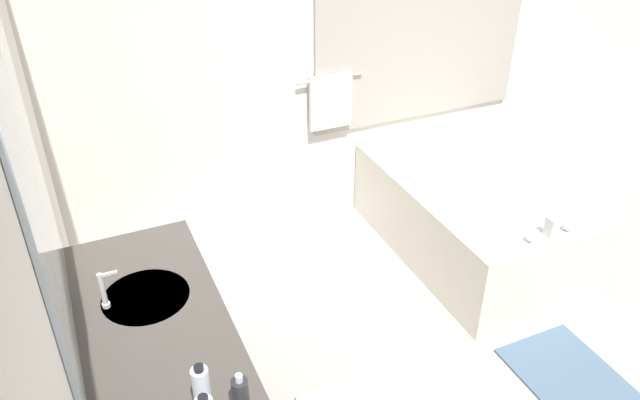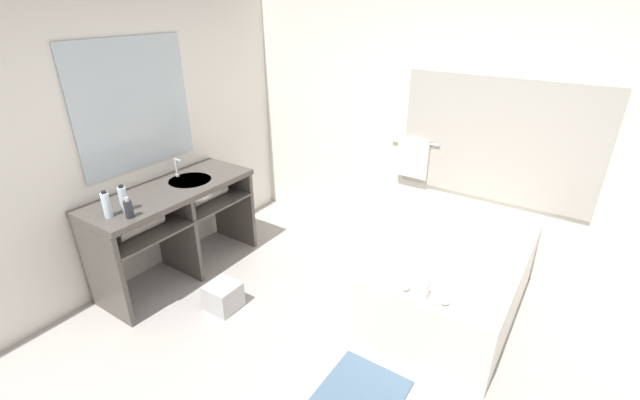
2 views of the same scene
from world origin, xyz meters
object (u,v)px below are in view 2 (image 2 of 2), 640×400
(bathtub, at_px, (453,277))
(soap_dispenser, at_px, (129,209))
(water_bottle_1, at_px, (123,199))
(water_bottle_2, at_px, (107,205))
(waste_bin, at_px, (223,296))

(bathtub, relative_size, soap_dispenser, 9.69)
(bathtub, distance_m, soap_dispenser, 2.65)
(water_bottle_1, relative_size, soap_dispenser, 1.32)
(water_bottle_2, bearing_deg, water_bottle_1, 81.33)
(water_bottle_1, xyz_separation_m, soap_dispenser, (0.13, -0.05, -0.03))
(waste_bin, bearing_deg, water_bottle_1, -153.38)
(soap_dispenser, xyz_separation_m, waste_bin, (0.52, 0.37, -0.84))
(bathtub, relative_size, water_bottle_1, 7.35)
(water_bottle_1, xyz_separation_m, waste_bin, (0.64, 0.32, -0.88))
(water_bottle_1, bearing_deg, bathtub, 31.83)
(water_bottle_1, bearing_deg, water_bottle_2, -98.67)
(bathtub, height_order, water_bottle_2, water_bottle_2)
(water_bottle_2, bearing_deg, soap_dispenser, 30.18)
(bathtub, xyz_separation_m, water_bottle_2, (-2.27, -1.53, 0.67))
(bathtub, xyz_separation_m, soap_dispenser, (-2.13, -1.44, 0.64))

